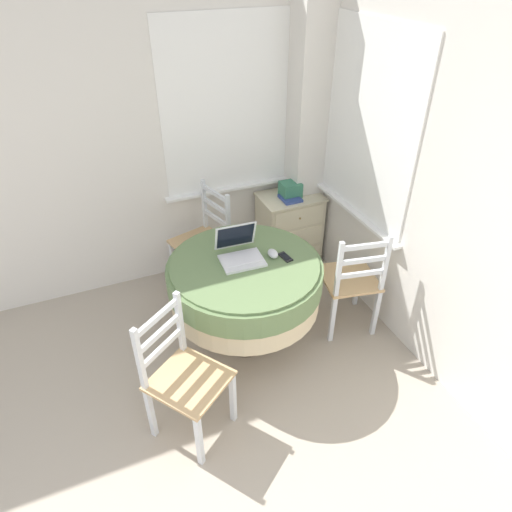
{
  "coord_description": "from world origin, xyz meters",
  "views": [
    {
      "loc": [
        0.27,
        -0.5,
        2.63
      ],
      "look_at": [
        1.36,
        2.05,
        0.68
      ],
      "focal_mm": 32.0,
      "sensor_mm": 36.0,
      "label": 1
    }
  ],
  "objects_px": {
    "round_dining_table": "(245,281)",
    "storage_box": "(290,190)",
    "computer_mouse": "(273,254)",
    "dining_chair_near_right_window": "(351,281)",
    "laptop": "(240,252)",
    "corner_cabinet": "(289,228)",
    "cell_phone": "(285,257)",
    "dining_chair_near_back_window": "(204,241)",
    "dining_chair_camera_near": "(183,377)",
    "book_on_cabinet": "(290,198)"
  },
  "relations": [
    {
      "from": "round_dining_table",
      "to": "storage_box",
      "type": "height_order",
      "value": "storage_box"
    },
    {
      "from": "computer_mouse",
      "to": "dining_chair_near_right_window",
      "type": "distance_m",
      "value": 0.71
    },
    {
      "from": "storage_box",
      "to": "round_dining_table",
      "type": "bearing_deg",
      "value": -131.81
    },
    {
      "from": "laptop",
      "to": "dining_chair_near_right_window",
      "type": "bearing_deg",
      "value": -14.83
    },
    {
      "from": "laptop",
      "to": "computer_mouse",
      "type": "relative_size",
      "value": 3.08
    },
    {
      "from": "storage_box",
      "to": "corner_cabinet",
      "type": "bearing_deg",
      "value": 20.48
    },
    {
      "from": "round_dining_table",
      "to": "storage_box",
      "type": "distance_m",
      "value": 1.22
    },
    {
      "from": "computer_mouse",
      "to": "corner_cabinet",
      "type": "distance_m",
      "value": 1.18
    },
    {
      "from": "round_dining_table",
      "to": "cell_phone",
      "type": "height_order",
      "value": "cell_phone"
    },
    {
      "from": "dining_chair_near_back_window",
      "to": "dining_chair_near_right_window",
      "type": "height_order",
      "value": "same"
    },
    {
      "from": "round_dining_table",
      "to": "dining_chair_camera_near",
      "type": "height_order",
      "value": "dining_chair_camera_near"
    },
    {
      "from": "book_on_cabinet",
      "to": "computer_mouse",
      "type": "bearing_deg",
      "value": -123.59
    },
    {
      "from": "round_dining_table",
      "to": "book_on_cabinet",
      "type": "height_order",
      "value": "round_dining_table"
    },
    {
      "from": "corner_cabinet",
      "to": "book_on_cabinet",
      "type": "distance_m",
      "value": 0.36
    },
    {
      "from": "round_dining_table",
      "to": "dining_chair_near_right_window",
      "type": "bearing_deg",
      "value": -10.21
    },
    {
      "from": "computer_mouse",
      "to": "dining_chair_near_back_window",
      "type": "height_order",
      "value": "dining_chair_near_back_window"
    },
    {
      "from": "round_dining_table",
      "to": "laptop",
      "type": "relative_size",
      "value": 3.48
    },
    {
      "from": "round_dining_table",
      "to": "dining_chair_near_right_window",
      "type": "relative_size",
      "value": 1.19
    },
    {
      "from": "dining_chair_near_right_window",
      "to": "dining_chair_near_back_window",
      "type": "bearing_deg",
      "value": 131.26
    },
    {
      "from": "laptop",
      "to": "cell_phone",
      "type": "xyz_separation_m",
      "value": [
        0.3,
        -0.12,
        -0.05
      ]
    },
    {
      "from": "cell_phone",
      "to": "corner_cabinet",
      "type": "relative_size",
      "value": 0.19
    },
    {
      "from": "computer_mouse",
      "to": "dining_chair_near_back_window",
      "type": "bearing_deg",
      "value": 107.12
    },
    {
      "from": "dining_chair_camera_near",
      "to": "dining_chair_near_back_window",
      "type": "bearing_deg",
      "value": 67.59
    },
    {
      "from": "laptop",
      "to": "dining_chair_near_right_window",
      "type": "distance_m",
      "value": 0.93
    },
    {
      "from": "computer_mouse",
      "to": "laptop",
      "type": "bearing_deg",
      "value": 160.29
    },
    {
      "from": "cell_phone",
      "to": "storage_box",
      "type": "distance_m",
      "value": 1.09
    },
    {
      "from": "dining_chair_near_back_window",
      "to": "book_on_cabinet",
      "type": "distance_m",
      "value": 0.87
    },
    {
      "from": "laptop",
      "to": "cell_phone",
      "type": "distance_m",
      "value": 0.33
    },
    {
      "from": "laptop",
      "to": "book_on_cabinet",
      "type": "xyz_separation_m",
      "value": [
        0.79,
        0.78,
        -0.12
      ]
    },
    {
      "from": "laptop",
      "to": "storage_box",
      "type": "distance_m",
      "value": 1.17
    },
    {
      "from": "cell_phone",
      "to": "dining_chair_near_right_window",
      "type": "relative_size",
      "value": 0.14
    },
    {
      "from": "laptop",
      "to": "book_on_cabinet",
      "type": "distance_m",
      "value": 1.12
    },
    {
      "from": "computer_mouse",
      "to": "storage_box",
      "type": "bearing_deg",
      "value": 56.84
    },
    {
      "from": "dining_chair_near_back_window",
      "to": "corner_cabinet",
      "type": "distance_m",
      "value": 0.88
    },
    {
      "from": "cell_phone",
      "to": "laptop",
      "type": "bearing_deg",
      "value": 157.37
    },
    {
      "from": "storage_box",
      "to": "laptop",
      "type": "bearing_deg",
      "value": -134.44
    },
    {
      "from": "dining_chair_near_right_window",
      "to": "storage_box",
      "type": "distance_m",
      "value": 1.09
    },
    {
      "from": "cell_phone",
      "to": "computer_mouse",
      "type": "bearing_deg",
      "value": 149.7
    },
    {
      "from": "dining_chair_near_back_window",
      "to": "corner_cabinet",
      "type": "relative_size",
      "value": 1.36
    },
    {
      "from": "laptop",
      "to": "corner_cabinet",
      "type": "bearing_deg",
      "value": 45.39
    },
    {
      "from": "laptop",
      "to": "dining_chair_near_back_window",
      "type": "bearing_deg",
      "value": 93.06
    },
    {
      "from": "round_dining_table",
      "to": "corner_cabinet",
      "type": "distance_m",
      "value": 1.25
    },
    {
      "from": "computer_mouse",
      "to": "dining_chair_near_right_window",
      "type": "xyz_separation_m",
      "value": [
        0.61,
        -0.14,
        -0.33
      ]
    },
    {
      "from": "dining_chair_near_right_window",
      "to": "book_on_cabinet",
      "type": "bearing_deg",
      "value": 92.1
    },
    {
      "from": "dining_chair_camera_near",
      "to": "corner_cabinet",
      "type": "height_order",
      "value": "dining_chair_camera_near"
    },
    {
      "from": "dining_chair_camera_near",
      "to": "book_on_cabinet",
      "type": "relative_size",
      "value": 4.88
    },
    {
      "from": "corner_cabinet",
      "to": "storage_box",
      "type": "xyz_separation_m",
      "value": [
        -0.01,
        -0.0,
        0.41
      ]
    },
    {
      "from": "corner_cabinet",
      "to": "storage_box",
      "type": "relative_size",
      "value": 3.87
    },
    {
      "from": "round_dining_table",
      "to": "dining_chair_near_right_window",
      "type": "distance_m",
      "value": 0.85
    },
    {
      "from": "book_on_cabinet",
      "to": "dining_chair_near_back_window",
      "type": "bearing_deg",
      "value": -179.41
    }
  ]
}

